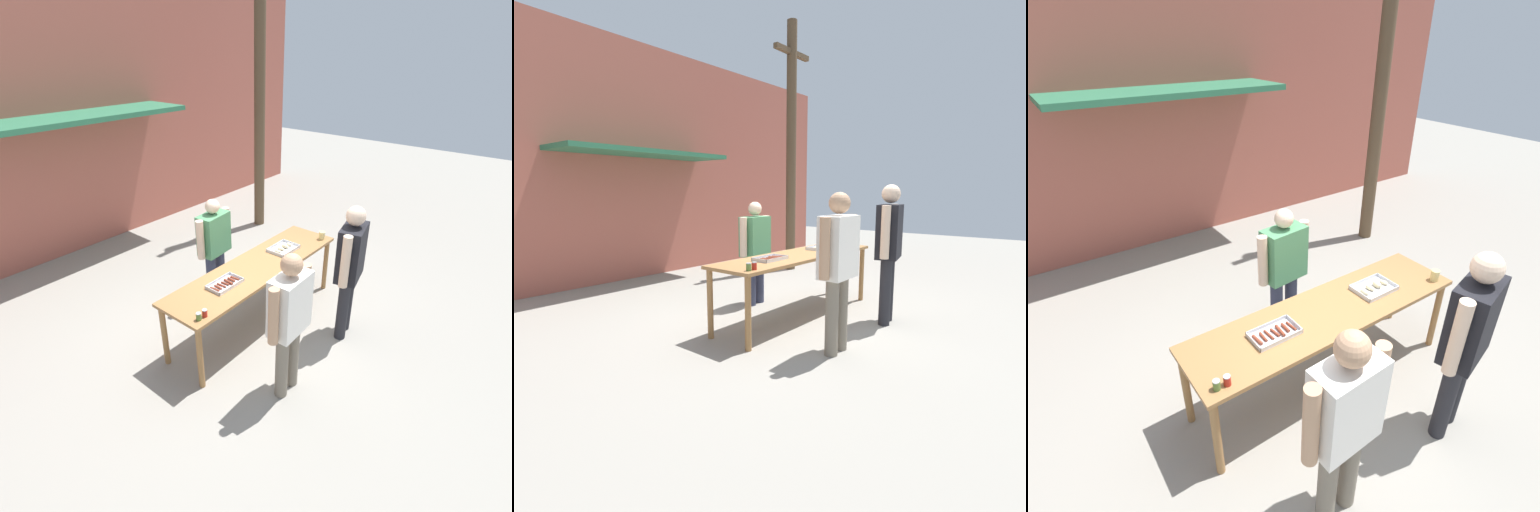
# 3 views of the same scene
# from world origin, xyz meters

# --- Properties ---
(ground_plane) EXTENTS (24.00, 24.00, 0.00)m
(ground_plane) POSITION_xyz_m (0.00, 0.00, 0.00)
(ground_plane) COLOR gray
(building_facade_back) EXTENTS (12.00, 1.11, 4.50)m
(building_facade_back) POSITION_xyz_m (0.00, 3.98, 2.26)
(building_facade_back) COLOR #A85647
(building_facade_back) RESTS_ON ground
(serving_table) EXTENTS (2.78, 0.73, 0.87)m
(serving_table) POSITION_xyz_m (0.00, 0.00, 0.78)
(serving_table) COLOR olive
(serving_table) RESTS_ON ground
(food_tray_sausages) EXTENTS (0.43, 0.25, 0.04)m
(food_tray_sausages) POSITION_xyz_m (-0.59, 0.00, 0.88)
(food_tray_sausages) COLOR silver
(food_tray_sausages) RESTS_ON serving_table
(food_tray_buns) EXTENTS (0.41, 0.30, 0.06)m
(food_tray_buns) POSITION_xyz_m (0.61, 0.00, 0.89)
(food_tray_buns) COLOR silver
(food_tray_buns) RESTS_ON serving_table
(condiment_jar_mustard) EXTENTS (0.06, 0.06, 0.09)m
(condiment_jar_mustard) POSITION_xyz_m (-1.26, -0.25, 0.91)
(condiment_jar_mustard) COLOR #567A38
(condiment_jar_mustard) RESTS_ON serving_table
(condiment_jar_ketchup) EXTENTS (0.06, 0.06, 0.09)m
(condiment_jar_ketchup) POSITION_xyz_m (-1.18, -0.26, 0.91)
(condiment_jar_ketchup) COLOR #B22319
(condiment_jar_ketchup) RESTS_ON serving_table
(beer_cup) EXTENTS (0.09, 0.09, 0.11)m
(beer_cup) POSITION_xyz_m (1.25, -0.24, 0.93)
(beer_cup) COLOR #DBC67A
(beer_cup) RESTS_ON serving_table
(person_server_behind_table) EXTENTS (0.68, 0.30, 1.56)m
(person_server_behind_table) POSITION_xyz_m (0.11, 0.86, 0.91)
(person_server_behind_table) COLOR #333851
(person_server_behind_table) RESTS_ON ground
(person_customer_holding_hotdog) EXTENTS (0.67, 0.27, 1.70)m
(person_customer_holding_hotdog) POSITION_xyz_m (-0.75, -1.05, 1.00)
(person_customer_holding_hotdog) COLOR #756B5B
(person_customer_holding_hotdog) RESTS_ON ground
(person_customer_with_cup) EXTENTS (0.68, 0.37, 1.79)m
(person_customer_with_cup) POSITION_xyz_m (0.52, -1.05, 1.06)
(person_customer_with_cup) COLOR #232328
(person_customer_with_cup) RESTS_ON ground
(utility_pole) EXTENTS (1.10, 0.21, 5.14)m
(utility_pole) POSITION_xyz_m (2.69, 2.10, 2.66)
(utility_pole) COLOR brown
(utility_pole) RESTS_ON ground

